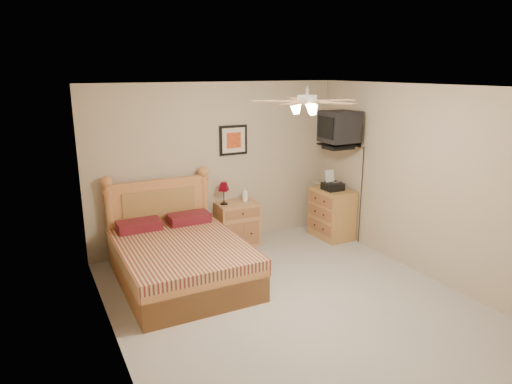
{
  "coord_description": "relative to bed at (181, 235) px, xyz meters",
  "views": [
    {
      "loc": [
        -2.6,
        -4.15,
        2.68
      ],
      "look_at": [
        -0.02,
        0.9,
        1.15
      ],
      "focal_mm": 32.0,
      "sensor_mm": 36.0,
      "label": 1
    }
  ],
  "objects": [
    {
      "name": "floor",
      "position": [
        0.98,
        -1.12,
        -0.64
      ],
      "size": [
        4.5,
        4.5,
        0.0
      ],
      "primitive_type": "plane",
      "color": "#9F9990",
      "rests_on": "ground"
    },
    {
      "name": "magazine_lower",
      "position": [
        2.68,
        0.74,
        0.18
      ],
      "size": [
        0.3,
        0.34,
        0.03
      ],
      "primitive_type": "imported",
      "rotation": [
        0.0,
        0.0,
        0.42
      ],
      "color": "#B1A38D",
      "rests_on": "dresser"
    },
    {
      "name": "wall_left",
      "position": [
        -1.02,
        -1.12,
        0.61
      ],
      "size": [
        0.04,
        4.5,
        2.5
      ],
      "primitive_type": "cube",
      "color": "tan",
      "rests_on": "ground"
    },
    {
      "name": "ceiling_fan",
      "position": [
        0.98,
        -1.32,
        1.72
      ],
      "size": [
        1.14,
        1.14,
        0.28
      ],
      "primitive_type": null,
      "color": "white",
      "rests_on": "ceiling"
    },
    {
      "name": "lotion_bottle",
      "position": [
        1.35,
        0.91,
        0.14
      ],
      "size": [
        0.09,
        0.09,
        0.22
      ],
      "primitive_type": "imported",
      "rotation": [
        0.0,
        0.0,
        0.02
      ],
      "color": "white",
      "rests_on": "nightstand"
    },
    {
      "name": "fax_machine",
      "position": [
        2.67,
        0.43,
        0.32
      ],
      "size": [
        0.29,
        0.31,
        0.31
      ],
      "primitive_type": null,
      "rotation": [
        0.0,
        0.0,
        -0.01
      ],
      "color": "black",
      "rests_on": "dresser"
    },
    {
      "name": "dresser",
      "position": [
        2.71,
        0.47,
        -0.24
      ],
      "size": [
        0.49,
        0.7,
        0.81
      ],
      "primitive_type": "cube",
      "rotation": [
        0.0,
        0.0,
        0.02
      ],
      "color": "#AA803D",
      "rests_on": "ground"
    },
    {
      "name": "nightstand",
      "position": [
        1.19,
        0.88,
        -0.3
      ],
      "size": [
        0.65,
        0.5,
        0.67
      ],
      "primitive_type": "cube",
      "rotation": [
        0.0,
        0.0,
        -0.06
      ],
      "color": "#9F6C40",
      "rests_on": "ground"
    },
    {
      "name": "wall_tv",
      "position": [
        2.73,
        0.22,
        1.17
      ],
      "size": [
        0.56,
        0.46,
        0.58
      ],
      "primitive_type": null,
      "color": "black",
      "rests_on": "wall_right"
    },
    {
      "name": "wall_right",
      "position": [
        2.98,
        -1.12,
        0.61
      ],
      "size": [
        0.04,
        4.5,
        2.5
      ],
      "primitive_type": "cube",
      "color": "tan",
      "rests_on": "ground"
    },
    {
      "name": "framed_picture",
      "position": [
        1.25,
        1.11,
        0.98
      ],
      "size": [
        0.46,
        0.04,
        0.46
      ],
      "primitive_type": "cube",
      "color": "black",
      "rests_on": "wall_back"
    },
    {
      "name": "ceiling",
      "position": [
        0.98,
        -1.12,
        1.86
      ],
      "size": [
        4.0,
        4.5,
        0.04
      ],
      "primitive_type": "cube",
      "color": "white",
      "rests_on": "ground"
    },
    {
      "name": "bed",
      "position": [
        0.0,
        0.0,
        0.0
      ],
      "size": [
        1.52,
        1.99,
        1.28
      ],
      "primitive_type": null,
      "rotation": [
        0.0,
        0.0,
        -0.0
      ],
      "color": "#BF7040",
      "rests_on": "ground"
    },
    {
      "name": "magazine_upper",
      "position": [
        2.7,
        0.77,
        0.21
      ],
      "size": [
        0.32,
        0.36,
        0.02
      ],
      "primitive_type": "imported",
      "rotation": [
        0.0,
        0.0,
        0.4
      ],
      "color": "gray",
      "rests_on": "magazine_lower"
    },
    {
      "name": "table_lamp",
      "position": [
        0.99,
        0.91,
        0.21
      ],
      "size": [
        0.2,
        0.2,
        0.35
      ],
      "primitive_type": null,
      "rotation": [
        0.0,
        0.0,
        0.05
      ],
      "color": "#56010F",
      "rests_on": "nightstand"
    },
    {
      "name": "wall_front",
      "position": [
        0.98,
        -3.37,
        0.61
      ],
      "size": [
        4.0,
        0.04,
        2.5
      ],
      "primitive_type": "cube",
      "color": "tan",
      "rests_on": "ground"
    },
    {
      "name": "wall_back",
      "position": [
        0.98,
        1.13,
        0.61
      ],
      "size": [
        4.0,
        0.04,
        2.5
      ],
      "primitive_type": "cube",
      "color": "tan",
      "rests_on": "ground"
    }
  ]
}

